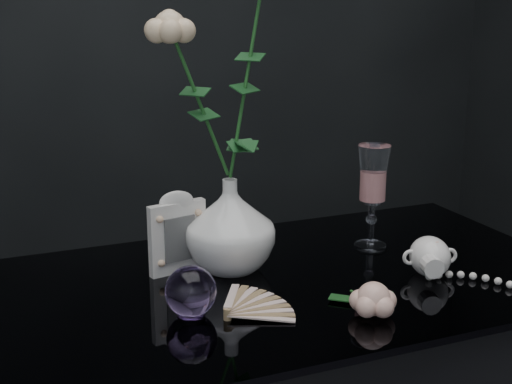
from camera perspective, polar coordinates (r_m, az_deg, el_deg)
name	(u,v)px	position (r m, az deg, el deg)	size (l,w,h in m)	color
vase	(230,225)	(1.26, -2.07, -2.68)	(0.16, 0.16, 0.17)	white
wine_glass	(372,197)	(1.38, 9.29, -0.41)	(0.06, 0.06, 0.20)	white
picture_frame	(177,232)	(1.26, -6.31, -3.19)	(0.11, 0.09, 0.15)	white
paperweight	(191,291)	(1.10, -5.25, -7.92)	(0.08, 0.08, 0.08)	#A681D2
paper_fan	(227,313)	(1.09, -2.30, -9.65)	(0.21, 0.16, 0.02)	beige
loose_rose	(374,299)	(1.11, 9.38, -8.47)	(0.12, 0.16, 0.05)	#FFB8A4
pearl_jar	(430,255)	(1.29, 13.75, -4.89)	(0.24, 0.25, 0.07)	white
roses	(225,70)	(1.20, -2.46, 9.75)	(0.24, 0.10, 0.42)	beige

